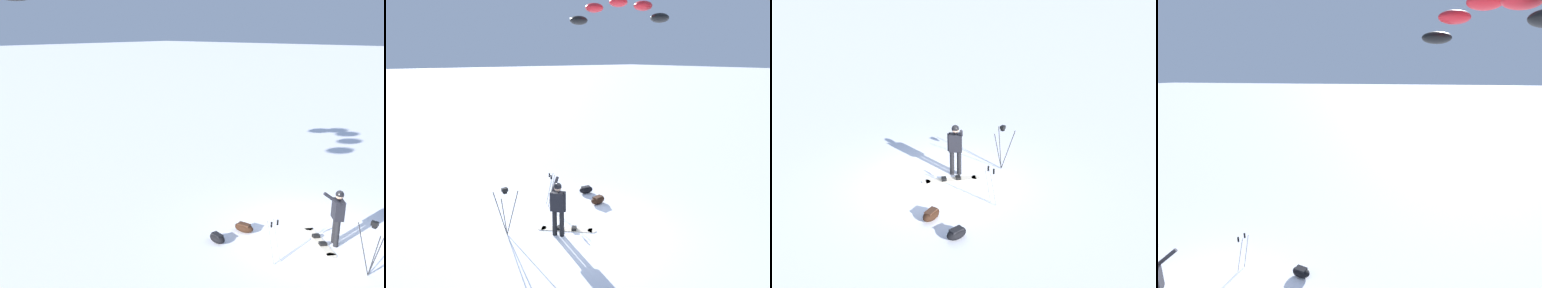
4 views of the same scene
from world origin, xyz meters
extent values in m
plane|color=white|center=(0.00, 0.00, 0.00)|extent=(300.00, 300.00, 0.00)
cylinder|color=black|center=(-0.12, -0.71, 0.40)|extent=(0.14, 0.14, 0.79)
cylinder|color=black|center=(0.06, -0.58, 0.40)|extent=(0.14, 0.14, 0.79)
cube|color=black|center=(-0.03, -0.65, 1.08)|extent=(0.48, 0.45, 0.56)
sphere|color=tan|center=(-0.03, -0.65, 1.49)|extent=(0.22, 0.22, 0.22)
sphere|color=black|center=(-0.03, -0.65, 1.52)|extent=(0.23, 0.23, 0.23)
cylinder|color=black|center=(-0.31, -0.56, 1.46)|extent=(0.38, 0.46, 0.40)
cylinder|color=black|center=(0.14, -0.54, 1.08)|extent=(0.09, 0.09, 0.56)
cube|color=beige|center=(-0.16, -0.26, 0.01)|extent=(1.24, 1.33, 0.02)
cylinder|color=beige|center=(-0.68, -0.83, 0.01)|extent=(0.27, 0.27, 0.02)
cylinder|color=beige|center=(0.36, 0.31, 0.01)|extent=(0.27, 0.27, 0.02)
cube|color=black|center=(-0.31, -0.42, 0.06)|extent=(0.24, 0.24, 0.08)
cube|color=black|center=(-0.01, -0.09, 0.06)|extent=(0.24, 0.24, 0.08)
ellipsoid|color=black|center=(-2.10, 1.95, 0.13)|extent=(0.43, 0.59, 0.26)
cube|color=black|center=(-2.10, 1.95, 0.22)|extent=(0.26, 0.36, 0.08)
cylinder|color=#262628|center=(-0.93, -1.65, 0.65)|extent=(0.07, 0.41, 1.31)
cylinder|color=#262628|center=(-1.11, -1.96, 0.65)|extent=(0.35, 0.27, 1.31)
cylinder|color=#262628|center=(-0.80, -1.97, 0.65)|extent=(0.34, 0.28, 1.31)
cube|color=black|center=(-0.95, -1.85, 1.33)|extent=(0.10, 0.10, 0.06)
cube|color=black|center=(-0.95, -1.85, 1.41)|extent=(0.12, 0.16, 0.10)
ellipsoid|color=black|center=(-1.08, 1.71, 0.13)|extent=(0.40, 0.63, 0.27)
cube|color=#402618|center=(-1.08, 1.71, 0.23)|extent=(0.24, 0.38, 0.08)
cylinder|color=gray|center=(-1.83, 0.24, 0.58)|extent=(0.03, 0.30, 1.13)
cylinder|color=black|center=(-1.83, 0.24, 1.09)|extent=(0.05, 0.05, 0.14)
cylinder|color=gray|center=(-2.04, 0.30, 0.58)|extent=(0.08, 0.30, 1.13)
cylinder|color=black|center=(-2.04, 0.30, 1.09)|extent=(0.05, 0.05, 0.14)
camera|label=1|loc=(-10.28, -4.07, 5.85)|focal=37.18mm
camera|label=2|loc=(7.67, -5.53, 5.11)|focal=32.11mm
camera|label=3|loc=(-7.10, 8.26, 5.89)|focal=38.12mm
camera|label=4|loc=(4.01, 4.79, 5.56)|focal=25.61mm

